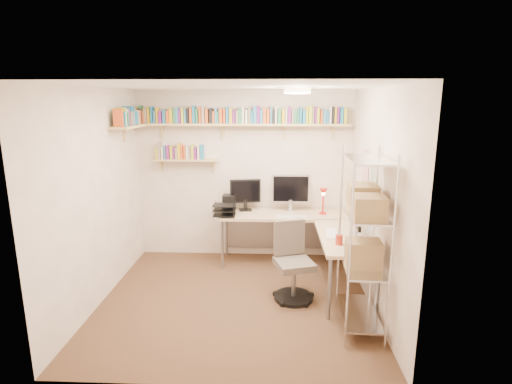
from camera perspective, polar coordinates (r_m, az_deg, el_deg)
ground at (r=5.01m, az=-2.92°, el=-15.12°), size 3.20×3.20×0.00m
room_shell at (r=4.49m, az=-3.08°, el=2.59°), size 3.24×3.04×2.52m
wall_shelves at (r=5.77m, az=-5.87°, el=9.67°), size 3.12×1.09×0.80m
corner_desk at (r=5.58m, az=5.05°, el=-3.85°), size 2.02×1.93×1.31m
office_chair at (r=4.92m, az=5.24°, el=-10.58°), size 0.52×0.53×0.94m
wire_rack at (r=4.18m, az=15.18°, el=-4.63°), size 0.44×0.84×1.90m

